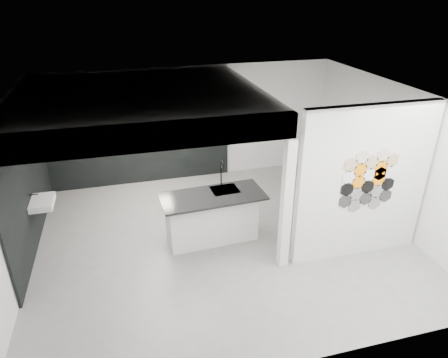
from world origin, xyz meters
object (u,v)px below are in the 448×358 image
kettle (182,127)px  glass_bowl (199,126)px  glass_vase (199,126)px  stockpot (93,133)px  utensil_cup (116,133)px  wall_basin (42,202)px  partition_panel (364,184)px  bottle_dark (129,130)px  kitchen_island (212,216)px

kettle → glass_bowl: kettle is taller
kettle → glass_vase: kettle is taller
stockpot → glass_vase: bearing=0.0°
stockpot → utensil_cup: stockpot is taller
wall_basin → glass_vase: glass_vase is taller
wall_basin → partition_panel: bearing=-18.2°
wall_basin → bottle_dark: bottle_dark is taller
wall_basin → glass_bowl: glass_bowl is taller
wall_basin → utensil_cup: bearing=55.5°
kitchen_island → wall_basin: bearing=163.2°
utensil_cup → partition_panel: bearing=-43.7°
stockpot → glass_bowl: (2.48, 0.00, -0.06)m
partition_panel → kettle: 4.60m
wall_basin → kettle: 3.66m
glass_bowl → glass_vase: glass_vase is taller
kitchen_island → bottle_dark: bearing=111.9°
kitchen_island → stockpot: 3.63m
kettle → utensil_cup: 1.56m
partition_panel → kettle: partition_panel is taller
bottle_dark → glass_bowl: bearing=0.0°
partition_panel → glass_bowl: bearing=118.2°
glass_bowl → glass_vase: 0.02m
kettle → stockpot: bearing=177.8°
bottle_dark → kettle: bearing=0.0°
kitchen_island → glass_bowl: kitchen_island is taller
wall_basin → glass_vase: size_ratio=4.85×
glass_bowl → bottle_dark: (-1.66, 0.00, 0.04)m
stockpot → bottle_dark: stockpot is taller
kitchen_island → glass_vase: bearing=79.6°
kettle → glass_vase: size_ratio=1.28×
wall_basin → utensil_cup: 2.56m
kettle → glass_vase: bearing=-2.2°
glass_bowl → utensil_cup: utensil_cup is taller
stockpot → glass_bowl: 2.48m
wall_basin → kitchen_island: bearing=-13.5°
bottle_dark → kitchen_island: bearing=-64.9°
utensil_cup → bottle_dark: bearing=0.0°
wall_basin → glass_vase: (3.39, 2.07, 0.53)m
wall_basin → stockpot: (0.91, 2.07, 0.57)m
glass_bowl → glass_vase: bearing=0.0°
stockpot → glass_vase: (2.48, 0.00, -0.04)m
stockpot → kettle: 2.06m
wall_basin → glass_bowl: (3.39, 2.07, 0.51)m
partition_panel → bottle_dark: bearing=134.0°
glass_vase → bottle_dark: (-1.66, 0.00, 0.03)m
stockpot → bottle_dark: size_ratio=1.44×
glass_vase → stockpot: bearing=180.0°
glass_vase → bottle_dark: size_ratio=0.71×
glass_vase → utensil_cup: size_ratio=1.23×
partition_panel → glass_bowl: partition_panel is taller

